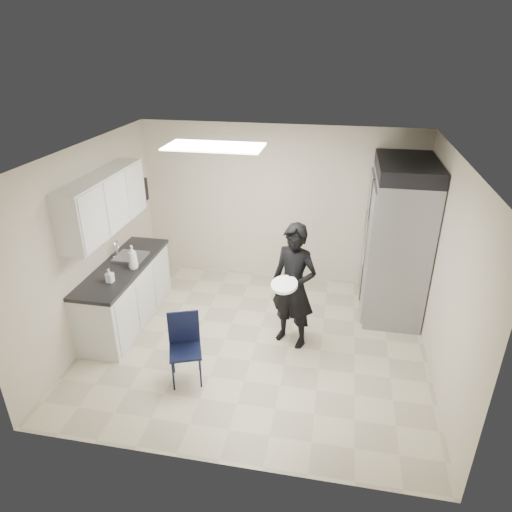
% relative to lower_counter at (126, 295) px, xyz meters
% --- Properties ---
extents(floor, '(4.50, 4.50, 0.00)m').
position_rel_lower_counter_xyz_m(floor, '(1.95, -0.20, -0.43)').
color(floor, '#BCB194').
rests_on(floor, ground).
extents(ceiling, '(4.50, 4.50, 0.00)m').
position_rel_lower_counter_xyz_m(ceiling, '(1.95, -0.20, 2.17)').
color(ceiling, white).
rests_on(ceiling, back_wall).
extents(back_wall, '(4.50, 0.00, 4.50)m').
position_rel_lower_counter_xyz_m(back_wall, '(1.95, 1.80, 0.87)').
color(back_wall, '#C0B49E').
rests_on(back_wall, floor).
extents(left_wall, '(0.00, 4.00, 4.00)m').
position_rel_lower_counter_xyz_m(left_wall, '(-0.30, -0.20, 0.87)').
color(left_wall, '#C0B49E').
rests_on(left_wall, floor).
extents(right_wall, '(0.00, 4.00, 4.00)m').
position_rel_lower_counter_xyz_m(right_wall, '(4.20, -0.20, 0.87)').
color(right_wall, '#C0B49E').
rests_on(right_wall, floor).
extents(ceiling_panel, '(1.20, 0.60, 0.02)m').
position_rel_lower_counter_xyz_m(ceiling_panel, '(1.35, 0.20, 2.14)').
color(ceiling_panel, white).
rests_on(ceiling_panel, ceiling).
extents(lower_counter, '(0.60, 1.90, 0.86)m').
position_rel_lower_counter_xyz_m(lower_counter, '(0.00, 0.00, 0.00)').
color(lower_counter, silver).
rests_on(lower_counter, floor).
extents(countertop, '(0.64, 1.95, 0.05)m').
position_rel_lower_counter_xyz_m(countertop, '(0.00, 0.00, 0.46)').
color(countertop, black).
rests_on(countertop, lower_counter).
extents(sink, '(0.42, 0.40, 0.14)m').
position_rel_lower_counter_xyz_m(sink, '(0.02, 0.25, 0.44)').
color(sink, gray).
rests_on(sink, countertop).
extents(faucet, '(0.02, 0.02, 0.24)m').
position_rel_lower_counter_xyz_m(faucet, '(-0.18, 0.25, 0.59)').
color(faucet, silver).
rests_on(faucet, countertop).
extents(upper_cabinets, '(0.35, 1.80, 0.75)m').
position_rel_lower_counter_xyz_m(upper_cabinets, '(-0.13, 0.00, 1.40)').
color(upper_cabinets, silver).
rests_on(upper_cabinets, left_wall).
extents(towel_dispenser, '(0.22, 0.30, 0.35)m').
position_rel_lower_counter_xyz_m(towel_dispenser, '(-0.19, 1.15, 1.19)').
color(towel_dispenser, black).
rests_on(towel_dispenser, left_wall).
extents(notice_sticker_left, '(0.00, 0.12, 0.07)m').
position_rel_lower_counter_xyz_m(notice_sticker_left, '(-0.29, -0.10, 0.79)').
color(notice_sticker_left, yellow).
rests_on(notice_sticker_left, left_wall).
extents(notice_sticker_right, '(0.00, 0.12, 0.07)m').
position_rel_lower_counter_xyz_m(notice_sticker_right, '(-0.29, 0.10, 0.75)').
color(notice_sticker_right, yellow).
rests_on(notice_sticker_right, left_wall).
extents(commercial_fridge, '(0.80, 1.35, 2.10)m').
position_rel_lower_counter_xyz_m(commercial_fridge, '(3.78, 1.07, 0.62)').
color(commercial_fridge, gray).
rests_on(commercial_fridge, floor).
extents(fridge_compressor, '(0.80, 1.35, 0.20)m').
position_rel_lower_counter_xyz_m(fridge_compressor, '(3.78, 1.07, 1.77)').
color(fridge_compressor, black).
rests_on(fridge_compressor, commercial_fridge).
extents(folding_chair, '(0.48, 0.48, 0.84)m').
position_rel_lower_counter_xyz_m(folding_chair, '(1.26, -1.08, -0.01)').
color(folding_chair, black).
rests_on(folding_chair, floor).
extents(man_tuxedo, '(0.74, 0.63, 1.72)m').
position_rel_lower_counter_xyz_m(man_tuxedo, '(2.42, -0.06, 0.43)').
color(man_tuxedo, black).
rests_on(man_tuxedo, floor).
extents(bucket_lid, '(0.44, 0.44, 0.04)m').
position_rel_lower_counter_xyz_m(bucket_lid, '(2.32, -0.29, 0.57)').
color(bucket_lid, silver).
rests_on(bucket_lid, man_tuxedo).
extents(soap_bottle_a, '(0.19, 0.19, 0.34)m').
position_rel_lower_counter_xyz_m(soap_bottle_a, '(0.21, -0.05, 0.65)').
color(soap_bottle_a, white).
rests_on(soap_bottle_a, countertop).
extents(soap_bottle_b, '(0.09, 0.09, 0.19)m').
position_rel_lower_counter_xyz_m(soap_bottle_b, '(0.07, -0.47, 0.58)').
color(soap_bottle_b, '#9D9DA8').
rests_on(soap_bottle_b, countertop).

